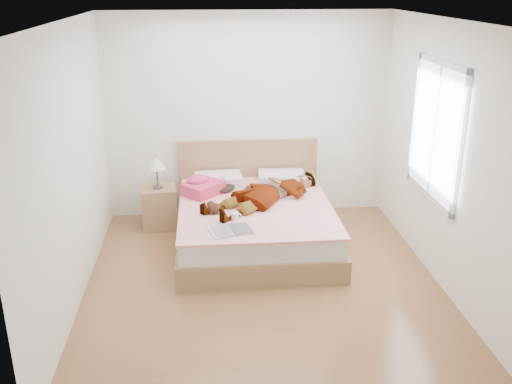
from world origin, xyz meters
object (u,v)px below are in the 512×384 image
woman (267,190)px  magazine (232,231)px  bed (255,220)px  towel (202,186)px  coffee_mug (235,216)px  plush_toy (214,207)px  nightstand (159,204)px  phone (223,177)px

woman → magazine: size_ratio=3.43×
bed → towel: 0.77m
coffee_mug → plush_toy: 0.32m
plush_toy → nightstand: nightstand is taller
phone → towel: 0.31m
bed → plush_toy: (-0.48, -0.29, 0.30)m
phone → towel: bearing=169.3°
towel → plush_toy: (0.13, -0.62, -0.03)m
bed → towel: bearing=152.1°
bed → plush_toy: size_ratio=8.74×
phone → magazine: 1.29m
phone → magazine: bearing=-128.4°
woman → bed: size_ratio=0.83×
bed → plush_toy: bearing=-148.8°
phone → magazine: (0.04, -1.28, -0.15)m
phone → coffee_mug: (0.09, -0.99, -0.11)m
phone → bed: bearing=-93.9°
phone → plush_toy: size_ratio=0.35×
phone → magazine: size_ratio=0.17×
towel → magazine: 1.18m
towel → coffee_mug: size_ratio=4.82×
magazine → coffee_mug: 0.30m
woman → plush_toy: size_ratio=7.23×
woman → phone: size_ratio=20.58×
plush_toy → towel: bearing=101.9°
magazine → plush_toy: (-0.18, 0.52, 0.05)m
woman → bed: bed is taller
coffee_mug → woman: bearing=55.6°
plush_toy → bed: bearing=31.2°
towel → nightstand: size_ratio=0.62×
phone → nightstand: nightstand is taller
phone → nightstand: size_ratio=0.09×
woman → magazine: bearing=-67.7°
woman → nightstand: 1.43m
magazine → coffee_mug: bearing=79.8°
bed → nightstand: 1.28m
magazine → plush_toy: plush_toy is taller
nightstand → plush_toy: bearing=-51.6°
nightstand → bed: bearing=-25.6°
woman → coffee_mug: (-0.41, -0.59, -0.07)m
coffee_mug → bed: bearing=64.0°
towel → plush_toy: 0.63m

